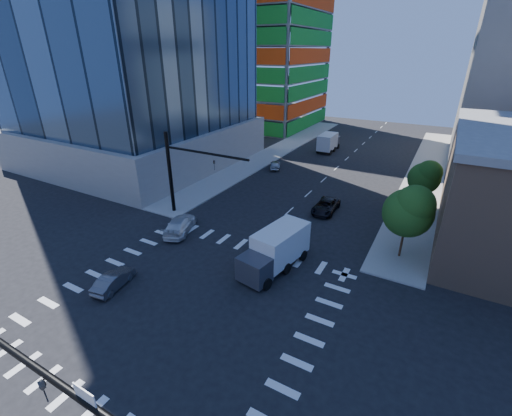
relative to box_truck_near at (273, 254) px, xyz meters
The scene contains 14 objects.
ground 7.81m from the box_truck_near, 117.10° to the right, with size 160.00×160.00×0.00m, color black.
road_markings 7.81m from the box_truck_near, 117.10° to the right, with size 20.00×20.00×0.01m, color silver.
sidewalk_ne 34.41m from the box_truck_near, 74.81° to the left, with size 5.00×60.00×0.15m, color gray.
sidewalk_nw 36.86m from the box_truck_near, 115.74° to the left, with size 5.00×60.00×0.15m, color gray.
construction_building 67.27m from the box_truck_near, 119.29° to the left, with size 25.16×34.50×70.60m.
signal_mast_nw 14.83m from the box_truck_near, 160.89° to the left, with size 10.20×0.40×9.00m.
tree_south 11.99m from the box_truck_near, 37.77° to the left, with size 4.16×4.16×6.82m.
tree_north 21.43m from the box_truck_near, 63.68° to the left, with size 3.54×3.52×5.78m.
car_nb_far 13.13m from the box_truck_near, 89.27° to the left, with size 2.27×4.92×1.37m, color black.
car_sb_near 11.29m from the box_truck_near, behind, with size 2.18×5.36×1.56m, color silver.
car_sb_mid 27.05m from the box_truck_near, 115.85° to the left, with size 1.55×3.86×1.31m, color #B1B4B9.
car_sb_cross 12.70m from the box_truck_near, 139.93° to the right, with size 1.34×3.85×1.27m, color #4F4F54.
box_truck_near is the anchor object (origin of this frame).
box_truck_far 39.37m from the box_truck_near, 101.59° to the left, with size 2.74×6.20×3.23m.
Camera 1 is at (13.97, -14.87, 16.81)m, focal length 24.00 mm.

